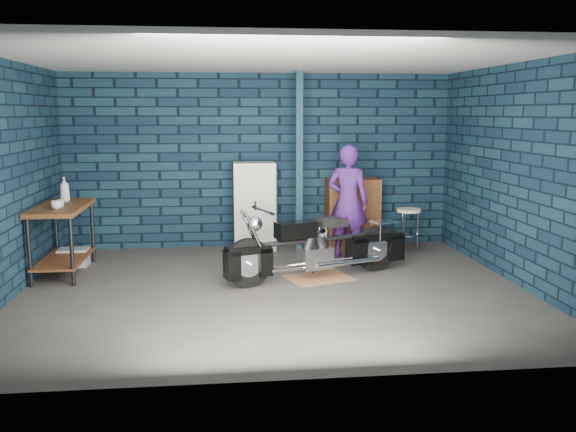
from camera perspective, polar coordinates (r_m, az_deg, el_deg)
name	(u,v)px	position (r m, az deg, el deg)	size (l,w,h in m)	color
ground	(274,290)	(7.36, -1.33, -6.93)	(6.00, 6.00, 0.00)	#464442
room_walls	(269,129)	(7.61, -1.75, 8.17)	(6.02, 5.01, 2.71)	black
support_post	(299,164)	(9.08, 1.04, 4.92)	(0.10, 0.10, 2.70)	#13303C
workbench	(63,240)	(8.52, -20.28, -2.08)	(0.60, 1.40, 0.91)	brown
drip_mat	(318,278)	(7.88, 2.87, -5.77)	(0.80, 0.60, 0.01)	#8E613E
motorcycle	(319,242)	(7.77, 2.90, -2.42)	(2.16, 0.59, 0.95)	black
person	(348,202)	(8.85, 5.62, 1.34)	(0.60, 0.40, 1.65)	#471F74
storage_bin	(73,257)	(8.95, -19.44, -3.66)	(0.40, 0.28, 0.25)	#919399
locker	(254,206)	(9.38, -3.16, 0.92)	(0.63, 0.45, 1.35)	beige
tool_chest	(353,213)	(9.61, 6.07, 0.27)	(0.81, 0.45, 1.08)	brown
shop_stool	(408,231)	(9.41, 11.18, -1.35)	(0.37, 0.37, 0.67)	beige
cup_a	(56,205)	(8.12, -20.88, 0.96)	(0.13, 0.13, 0.10)	beige
cup_b	(61,203)	(8.28, -20.51, 1.10)	(0.10, 0.10, 0.09)	beige
bottle	(65,189)	(8.77, -20.18, 2.38)	(0.13, 0.13, 0.34)	#919399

